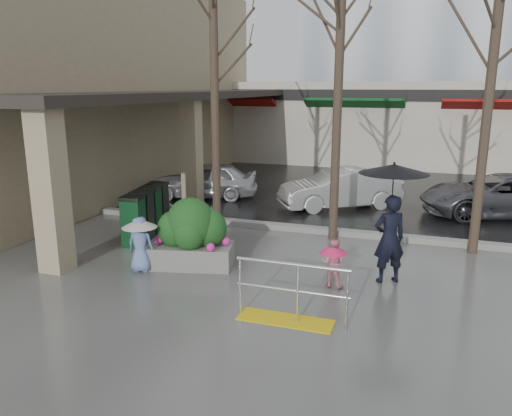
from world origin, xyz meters
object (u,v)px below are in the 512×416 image
Objects in this scene: handrail at (289,300)px; car_a at (204,180)px; car_c at (500,196)px; tree_midwest at (341,22)px; child_blue at (140,238)px; child_pink at (333,259)px; news_boxes at (147,212)px; car_b at (340,188)px; tree_mideast at (496,34)px; woman at (391,211)px; tree_west at (214,33)px; planter at (192,234)px.

car_a is (-5.29, 8.14, 0.25)m from handrail.
car_c is at bearing 76.36° from car_a.
tree_midwest reaches higher than car_c.
car_c is at bearing -139.48° from child_blue.
tree_midwest is 7.38× the size of child_pink.
child_pink is 0.42× the size of news_boxes.
handrail is 8.23m from car_b.
car_a and car_c have the same top height.
tree_mideast is at bearing -155.72° from child_blue.
handrail is 2.90m from woman.
tree_midwest is 5.63m from child_pink.
tree_west is at bearing 12.98° from car_a.
tree_mideast is at bearing -29.79° from car_c.
news_boxes is 0.62× the size of car_a.
woman is at bearing -171.51° from child_blue.
tree_midwest is 3.07× the size of news_boxes.
tree_west is (-3.36, 4.80, 4.71)m from handrail.
woman is 8.90m from car_a.
child_pink is at bearing 24.54° from car_a.
tree_midwest is at bearing 0.00° from tree_west.
car_c is at bearing 62.99° from car_b.
woman is at bearing -143.94° from child_pink.
tree_mideast is 8.64m from child_blue.
woman is (1.39, 2.31, 1.07)m from handrail.
news_boxes is (-5.18, 1.79, 0.07)m from child_pink.
child_pink is 0.25× the size of car_b.
tree_west is at bearing -33.89° from child_pink.
child_pink is at bearing -39.27° from tree_west.
tree_midwest reaches higher than child_pink.
tree_midwest is (-0.16, 4.80, 4.86)m from handrail.
tree_west is at bearing 32.65° from news_boxes.
tree_mideast is at bearing 14.51° from car_b.
handrail is at bearing -123.19° from tree_mideast.
woman is 0.63× the size of car_b.
tree_mideast is 4.58m from woman.
tree_midwest is at bearing 180.00° from tree_mideast.
tree_midwest reaches higher than tree_west.
tree_midwest is at bearing -74.24° from child_pink.
news_boxes is at bearing 141.85° from planter.
news_boxes is at bearing -137.70° from tree_west.
news_boxes is at bearing -13.67° from child_pink.
car_c is (4.10, 8.70, 0.25)m from handrail.
car_b is at bearing 73.79° from car_a.
car_c is (3.70, 6.98, 0.08)m from child_pink.
car_c is at bearing 64.75° from handrail.
car_c is at bearing 27.59° from tree_west.
news_boxes is at bearing -74.75° from car_b.
tree_midwest reaches higher than car_b.
tree_west reaches higher than car_a.
child_blue is 0.62× the size of planter.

